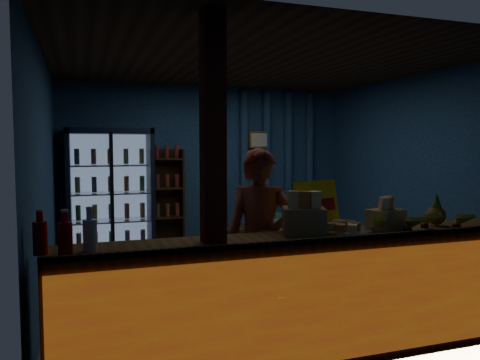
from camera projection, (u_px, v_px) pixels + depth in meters
name	position (u px, v px, depth m)	size (l,w,h in m)	color
ground	(256.00, 284.00, 5.58)	(4.60, 4.60, 0.00)	#515154
room_walls	(256.00, 153.00, 5.46)	(4.60, 4.60, 4.60)	navy
counter	(340.00, 292.00, 3.74)	(4.40, 0.57, 0.99)	brown
support_post	(213.00, 194.00, 3.35)	(0.16, 0.16, 2.60)	maroon
beverage_cooler	(110.00, 195.00, 6.82)	(1.20, 0.62, 1.90)	black
bottle_shelf	(167.00, 201.00, 7.24)	(0.50, 0.28, 1.60)	#3D2A13
curtain_folds	(267.00, 167.00, 7.83)	(1.74, 0.14, 2.50)	navy
framed_picture	(259.00, 140.00, 7.70)	(0.36, 0.04, 0.28)	gold
shopkeeper	(260.00, 243.00, 4.03)	(0.59, 0.39, 1.63)	brown
green_chair	(282.00, 234.00, 7.16)	(0.64, 0.66, 0.60)	#51A26B
side_table	(236.00, 243.00, 6.91)	(0.55, 0.44, 0.53)	#3D2A13
yellow_sign	(317.00, 205.00, 3.88)	(0.51, 0.30, 0.41)	yellow
soda_bottles	(65.00, 235.00, 3.01)	(0.40, 0.17, 0.30)	red
snack_box_left	(304.00, 219.00, 3.68)	(0.40, 0.37, 0.35)	#9F724D
snack_box_centre	(386.00, 218.00, 3.85)	(0.32, 0.29, 0.28)	#9F724D
pastry_tray	(344.00, 228.00, 3.81)	(0.48, 0.48, 0.08)	silver
banana_bunches	(420.00, 221.00, 3.86)	(0.97, 0.28, 0.16)	gold
pineapple	(436.00, 212.00, 4.08)	(0.16, 0.16, 0.28)	brown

